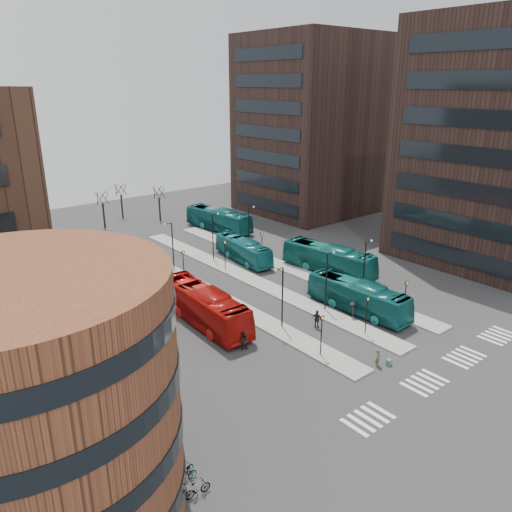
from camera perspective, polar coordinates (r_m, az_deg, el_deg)
ground at (r=41.76m, az=24.24°, el=-14.90°), size 160.00×160.00×0.00m
island_left at (r=56.62m, az=-5.71°, el=-3.93°), size 2.50×45.00×0.15m
island_mid at (r=59.88m, az=-0.95°, el=-2.51°), size 2.50×45.00×0.15m
island_right at (r=63.54m, az=3.27°, el=-1.23°), size 2.50×45.00×0.15m
suitcase at (r=43.78m, az=14.94°, el=-11.66°), size 0.45×0.37×0.51m
red_bus at (r=48.78m, az=-6.02°, el=-5.67°), size 3.66×13.09×3.61m
teal_bus_a at (r=52.01m, az=11.57°, el=-4.57°), size 3.15×11.66×3.22m
teal_bus_b at (r=65.41m, az=-1.47°, el=0.70°), size 3.60×10.77×2.94m
teal_bus_c at (r=61.85m, az=8.30°, el=-0.35°), size 4.47×12.74×3.47m
teal_bus_d at (r=79.39m, az=-4.29°, el=4.20°), size 4.67×12.73×3.46m
traveller at (r=43.16m, az=13.77°, el=-11.24°), size 0.66×0.56×1.55m
commuter_a at (r=44.36m, az=-1.47°, el=-9.65°), size 0.98×0.88×1.67m
commuter_b at (r=48.25m, az=7.00°, el=-7.17°), size 0.81×1.16×1.83m
commuter_c at (r=50.70m, az=10.96°, el=-6.10°), size 1.20×1.28×1.74m
bicycle_near at (r=32.31m, az=-8.23°, el=-23.55°), size 1.66×0.82×0.83m
bicycle_mid at (r=31.35m, az=-6.71°, el=-24.90°), size 1.68×0.60×0.99m
bicycle_far at (r=32.30m, az=-8.30°, el=-23.38°), size 1.99×1.30×0.99m
crosswalk_stripes at (r=44.56m, az=20.66°, el=-12.11°), size 22.35×2.40×0.01m
round_building at (r=28.41m, az=-24.54°, el=-15.26°), size 15.16×15.16×14.00m
tower_near at (r=71.41m, az=26.32°, el=11.47°), size 20.12×20.00×30.00m
tower_far at (r=90.90m, az=6.12°, el=14.56°), size 20.12×20.00×30.00m
sign_poles at (r=53.85m, az=3.36°, el=-2.43°), size 12.45×22.12×3.65m
lamp_posts at (r=57.59m, az=0.76°, el=0.31°), size 14.04×20.24×6.12m
bare_trees at (r=86.20m, az=-14.37°, el=5.54°), size 10.97×8.14×5.90m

